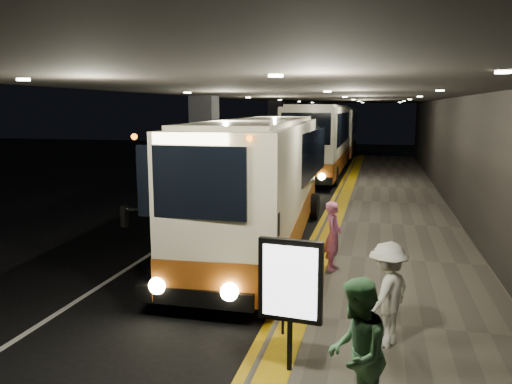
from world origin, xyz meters
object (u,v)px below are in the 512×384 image
at_px(passenger_waiting_white, 387,294).
at_px(info_sign, 290,283).
at_px(coach_main, 263,188).
at_px(coach_second, 321,143).
at_px(stanchion_post, 283,307).
at_px(coach_third, 338,134).
at_px(bag_polka, 367,346).
at_px(passenger_waiting_green, 356,354).
at_px(passenger_boarding, 333,236).

xyz_separation_m(passenger_waiting_white, info_sign, (-1.39, -1.20, 0.49)).
bearing_deg(info_sign, coach_main, 111.17).
height_order(coach_second, info_sign, coach_second).
xyz_separation_m(passenger_waiting_white, stanchion_post, (-1.71, -0.06, -0.36)).
relative_size(coach_main, coach_third, 0.93).
distance_m(passenger_waiting_white, bag_polka, 0.89).
bearing_deg(stanchion_post, coach_main, 106.33).
bearing_deg(coach_main, coach_second, 86.71).
distance_m(coach_third, info_sign, 35.23).
height_order(info_sign, stanchion_post, info_sign).
xyz_separation_m(passenger_waiting_green, passenger_waiting_white, (0.39, 2.28, -0.07)).
bearing_deg(passenger_boarding, info_sign, -179.30).
relative_size(coach_second, bag_polka, 40.71).
xyz_separation_m(info_sign, stanchion_post, (-0.32, 1.14, -0.85)).
height_order(coach_third, info_sign, coach_third).
bearing_deg(coach_main, passenger_waiting_white, -63.53).
bearing_deg(passenger_waiting_green, coach_second, -168.71).
bearing_deg(bag_polka, coach_main, 116.45).
relative_size(passenger_boarding, info_sign, 0.83).
xyz_separation_m(passenger_boarding, passenger_waiting_green, (0.81, -6.00, 0.10)).
relative_size(coach_third, passenger_waiting_green, 6.63).
distance_m(bag_polka, stanchion_post, 1.52).
bearing_deg(passenger_boarding, bag_polka, -164.68).
bearing_deg(info_sign, passenger_boarding, 92.83).
xyz_separation_m(coach_second, passenger_waiting_green, (3.20, -24.11, -0.86)).
distance_m(info_sign, stanchion_post, 1.46).
bearing_deg(bag_polka, info_sign, -146.05).
bearing_deg(bag_polka, passenger_boarding, 102.48).
xyz_separation_m(passenger_boarding, passenger_waiting_white, (1.20, -3.71, 0.03)).
height_order(coach_main, coach_third, coach_third).
bearing_deg(passenger_boarding, coach_second, 10.36).
bearing_deg(passenger_waiting_green, coach_main, -155.80).
xyz_separation_m(coach_second, stanchion_post, (1.89, -21.88, -1.29)).
bearing_deg(coach_second, passenger_waiting_white, -80.54).
bearing_deg(passenger_boarding, coach_main, 48.28).
bearing_deg(info_sign, passenger_waiting_green, -42.45).
distance_m(coach_main, passenger_waiting_white, 6.91).
relative_size(coach_main, passenger_boarding, 6.97).
height_order(passenger_boarding, stanchion_post, passenger_boarding).
relative_size(coach_second, passenger_boarding, 7.75).
bearing_deg(stanchion_post, bag_polka, -15.55).
distance_m(passenger_boarding, passenger_waiting_white, 3.90).
relative_size(coach_second, info_sign, 6.43).
xyz_separation_m(coach_main, passenger_waiting_green, (3.07, -8.22, -0.63)).
xyz_separation_m(coach_main, bag_polka, (3.18, -6.39, -1.41)).
bearing_deg(passenger_boarding, passenger_waiting_white, -159.18).
relative_size(coach_second, passenger_waiting_green, 6.88).
height_order(bag_polka, info_sign, info_sign).
bearing_deg(stanchion_post, coach_second, 94.94).
distance_m(coach_main, info_sign, 7.43).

